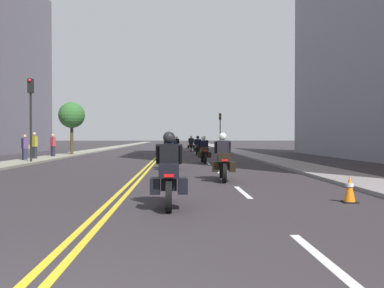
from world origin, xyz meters
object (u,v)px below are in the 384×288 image
motorcycle_0 (169,176)px  motorcycle_3 (204,152)px  motorcycle_5 (198,147)px  traffic_cone_0 (350,189)px  traffic_light_near (31,105)px  motorcycle_1 (223,161)px  motorcycle_4 (172,149)px  street_tree_0 (72,115)px  pedestrian_0 (25,148)px  traffic_light_far (220,124)px  pedestrian_2 (53,146)px  motorcycle_7 (191,145)px  motorcycle_2 (170,155)px  motorcycle_6 (176,146)px  pedestrian_1 (34,146)px

motorcycle_0 → motorcycle_3: size_ratio=0.99×
motorcycle_5 → traffic_cone_0: motorcycle_5 is taller
motorcycle_5 → traffic_light_near: (-9.95, -9.85, 2.66)m
motorcycle_0 → motorcycle_1: motorcycle_1 is taller
motorcycle_3 → motorcycle_4: size_ratio=0.98×
motorcycle_1 → traffic_light_near: size_ratio=0.47×
motorcycle_4 → street_tree_0: bearing=149.7°
traffic_light_near → pedestrian_0: traffic_light_near is taller
motorcycle_4 → street_tree_0: size_ratio=0.50×
motorcycle_1 → traffic_light_far: bearing=86.8°
motorcycle_4 → pedestrian_2: (-8.63, 1.65, 0.24)m
motorcycle_7 → traffic_light_far: 9.44m
motorcycle_3 → street_tree_0: (-10.05, 9.41, 2.61)m
street_tree_0 → traffic_light_far: bearing=51.4°
motorcycle_2 → traffic_cone_0: motorcycle_2 is taller
motorcycle_5 → pedestrian_2: bearing=-164.6°
motorcycle_2 → motorcycle_7: (1.80, 23.32, 0.01)m
motorcycle_5 → traffic_light_near: size_ratio=0.46×
traffic_cone_0 → street_tree_0: size_ratio=0.15×
motorcycle_2 → motorcycle_3: bearing=71.2°
motorcycle_3 → motorcycle_7: motorcycle_7 is taller
motorcycle_5 → pedestrian_2: (-10.67, -3.52, 0.24)m
motorcycle_2 → motorcycle_6: motorcycle_2 is taller
motorcycle_1 → street_tree_0: 21.70m
traffic_cone_0 → pedestrian_0: (-13.22, 15.94, 0.54)m
motorcycle_5 → street_tree_0: 10.52m
motorcycle_5 → motorcycle_1: bearing=-93.2°
motorcycle_3 → motorcycle_7: bearing=87.9°
motorcycle_1 → motorcycle_3: motorcycle_1 is taller
traffic_light_near → pedestrian_0: bearing=118.7°
pedestrian_2 → traffic_light_near: bearing=133.5°
motorcycle_6 → motorcycle_7: bearing=68.2°
traffic_cone_0 → pedestrian_2: bearing=122.3°
motorcycle_0 → street_tree_0: street_tree_0 is taller
motorcycle_0 → pedestrian_2: size_ratio=1.22×
motorcycle_6 → traffic_light_near: size_ratio=0.48×
motorcycle_0 → motorcycle_6: (0.09, 29.29, 0.01)m
motorcycle_3 → pedestrian_1: 11.18m
motorcycle_7 → street_tree_0: (-9.96, -9.17, 2.57)m
motorcycle_4 → street_tree_0: (-8.16, 5.05, 2.59)m
street_tree_0 → motorcycle_5: bearing=0.6°
motorcycle_3 → street_tree_0: size_ratio=0.49×
traffic_light_far → pedestrian_2: size_ratio=2.60×
motorcycle_5 → traffic_cone_0: size_ratio=3.52×
motorcycle_1 → street_tree_0: street_tree_0 is taller
motorcycle_6 → pedestrian_0: size_ratio=1.38×
motorcycle_7 → motorcycle_3: bearing=-87.5°
traffic_cone_0 → motorcycle_5: bearing=95.3°
motorcycle_7 → pedestrian_2: pedestrian_2 is taller
motorcycle_2 → motorcycle_7: 23.39m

